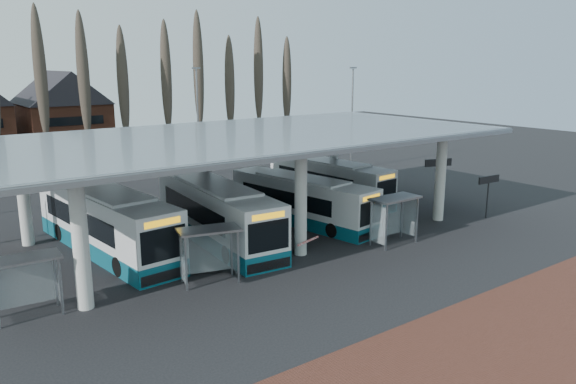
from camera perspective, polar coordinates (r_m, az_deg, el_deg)
ground at (r=30.16m, az=4.21°, el=-7.58°), size 140.00×140.00×0.00m
brick_strip at (r=23.26m, az=24.56°, el=-15.29°), size 70.00×10.00×0.03m
station_canopy at (r=35.03m, az=-4.21°, el=4.92°), size 32.00×16.00×6.34m
poplar_row at (r=57.42m, az=-17.98°, el=10.58°), size 45.10×1.10×14.50m
lamp_post_b at (r=53.56m, az=-9.14°, el=7.22°), size 0.80×0.16×10.17m
lamp_post_c at (r=56.73m, az=6.52°, el=7.62°), size 0.80×0.16×10.17m
bus_0 at (r=33.69m, az=-18.07°, el=-2.91°), size 4.02×13.32×3.64m
bus_1 at (r=34.29m, az=-7.30°, el=-2.17°), size 3.82×12.95×3.55m
bus_2 at (r=37.81m, az=1.34°, el=-0.91°), size 4.22×11.64×3.17m
bus_3 at (r=44.17m, az=4.12°, el=1.10°), size 3.45×11.61×3.18m
shelter_0 at (r=26.38m, az=-25.14°, el=-7.44°), size 2.95×1.62×2.65m
shelter_1 at (r=27.78m, az=-8.09°, el=-5.11°), size 3.26×2.20×2.77m
shelter_2 at (r=33.83m, az=10.59°, el=-1.77°), size 3.11×1.57×2.87m
info_sign_0 at (r=41.08m, az=19.72°, el=0.89°), size 2.01×0.27×2.99m
info_sign_1 at (r=44.66m, az=15.00°, el=2.58°), size 2.20×0.86×3.39m
barrier at (r=31.56m, az=1.93°, el=-5.10°), size 1.95×0.84×1.01m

